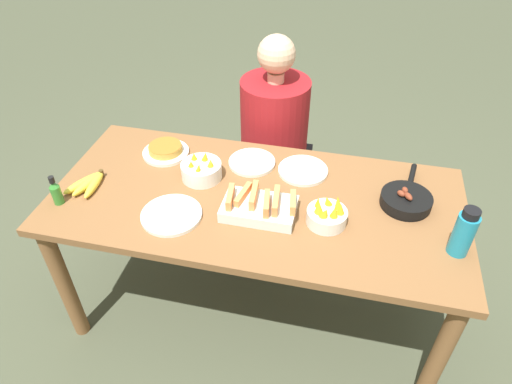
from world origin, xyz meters
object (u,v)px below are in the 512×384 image
melon_tray (260,207)px  hot_sauce_bottle (56,192)px  skillet (406,199)px  fruit_bowl_mango (327,215)px  water_bottle (464,233)px  empty_plate_far_right (171,215)px  frittata_plate_center (166,150)px  person_figure (273,157)px  empty_plate_far_left (303,170)px  fruit_bowl_citrus (201,170)px  banana_bunch (89,183)px  empty_plate_near_front (252,162)px

melon_tray → hot_sauce_bottle: 0.84m
hot_sauce_bottle → skillet: bearing=12.5°
skillet → fruit_bowl_mango: (-0.31, -0.18, 0.01)m
fruit_bowl_mango → water_bottle: (0.49, -0.05, 0.06)m
empty_plate_far_right → water_bottle: size_ratio=1.20×
frittata_plate_center → water_bottle: size_ratio=1.07×
empty_plate_far_right → hot_sauce_bottle: (-0.49, -0.02, 0.05)m
empty_plate_far_right → person_figure: bearing=73.4°
empty_plate_far_right → hot_sauce_bottle: 0.49m
hot_sauce_bottle → empty_plate_far_left: bearing=24.6°
melon_tray → person_figure: 0.82m
skillet → frittata_plate_center: size_ratio=1.59×
frittata_plate_center → fruit_bowl_citrus: size_ratio=1.22×
frittata_plate_center → fruit_bowl_mango: bearing=-20.9°
water_bottle → banana_bunch: bearing=178.4°
fruit_bowl_mango → hot_sauce_bottle: 1.11m
fruit_bowl_citrus → person_figure: (0.22, 0.58, -0.30)m
empty_plate_far_right → hot_sauce_bottle: hot_sauce_bottle is taller
fruit_bowl_mango → person_figure: bearing=115.5°
empty_plate_far_left → water_bottle: (0.63, -0.36, 0.09)m
empty_plate_far_left → hot_sauce_bottle: size_ratio=1.66×
melon_tray → skillet: size_ratio=0.86×
melon_tray → empty_plate_near_front: 0.35m
banana_bunch → water_bottle: size_ratio=0.94×
empty_plate_near_front → empty_plate_far_left: same height
banana_bunch → melon_tray: bearing=-0.0°
empty_plate_near_front → banana_bunch: bearing=-153.5°
skillet → fruit_bowl_mango: fruit_bowl_mango is taller
banana_bunch → fruit_bowl_citrus: (0.46, 0.18, 0.02)m
banana_bunch → person_figure: 1.05m
hot_sauce_bottle → person_figure: bearing=49.9°
fruit_bowl_citrus → empty_plate_far_left: bearing=17.9°
skillet → empty_plate_far_left: size_ratio=1.55×
fruit_bowl_mango → fruit_bowl_citrus: 0.60m
empty_plate_near_front → empty_plate_far_right: bearing=-118.8°
banana_bunch → fruit_bowl_mango: size_ratio=1.21×
fruit_bowl_mango → person_figure: person_figure is taller
fruit_bowl_citrus → empty_plate_near_front: bearing=37.5°
banana_bunch → empty_plate_far_right: bearing=-13.4°
fruit_bowl_citrus → hot_sauce_bottle: size_ratio=1.32×
melon_tray → water_bottle: 0.77m
melon_tray → skillet: melon_tray is taller
empty_plate_far_right → fruit_bowl_citrus: size_ratio=1.37×
empty_plate_near_front → water_bottle: (0.87, -0.37, 0.09)m
empty_plate_far_left → water_bottle: water_bottle is taller
empty_plate_far_left → water_bottle: 0.73m
fruit_bowl_citrus → water_bottle: water_bottle is taller
banana_bunch → frittata_plate_center: frittata_plate_center is taller
banana_bunch → skillet: bearing=7.9°
frittata_plate_center → person_figure: (0.44, 0.45, -0.28)m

